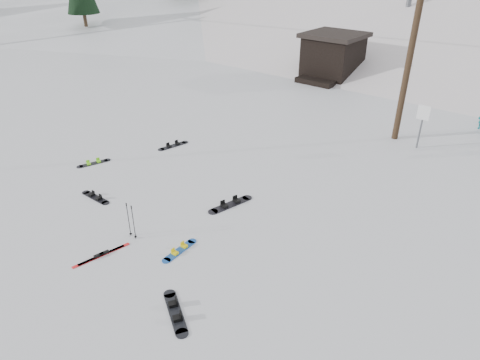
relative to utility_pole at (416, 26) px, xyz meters
The scene contains 14 objects.
ground 14.90m from the utility_pole, 98.13° to the right, with size 200.00×200.00×0.00m, color white.
ridge_left 53.35m from the utility_pole, 138.18° to the left, with size 34.00×85.00×38.00m, color white.
treeline_left 44.65m from the utility_pole, 144.16° to the left, with size 20.00×64.00×10.00m, color black, non-canonical shape.
utility_pole is the anchor object (origin of this frame).
trail_sign 3.60m from the utility_pole, 21.04° to the right, with size 0.50×0.09×1.85m.
lift_hut 10.40m from the utility_pole, 135.24° to the left, with size 3.40×4.10×2.75m.
hero_snowboard 12.45m from the utility_pole, 97.51° to the right, with size 0.31×1.28×0.09m.
hero_skis 14.07m from the utility_pole, 103.07° to the right, with size 0.39×1.62×0.08m.
ski_poles 12.90m from the utility_pole, 104.34° to the right, with size 0.30×0.08×1.10m.
board_scatter_a 13.48m from the utility_pole, 117.04° to the right, with size 1.35×0.28×0.09m.
board_scatter_b 10.68m from the utility_pole, 135.56° to the right, with size 0.49×1.42×0.10m.
board_scatter_c 13.50m from the utility_pole, 129.25° to the right, with size 0.56×1.26×0.09m.
board_scatter_d 13.89m from the utility_pole, 89.65° to the right, with size 1.39×0.94×0.11m.
board_scatter_f 10.10m from the utility_pole, 102.73° to the right, with size 0.62×1.67×0.12m.
Camera 1 is at (7.74, -3.65, 7.39)m, focal length 32.00 mm.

